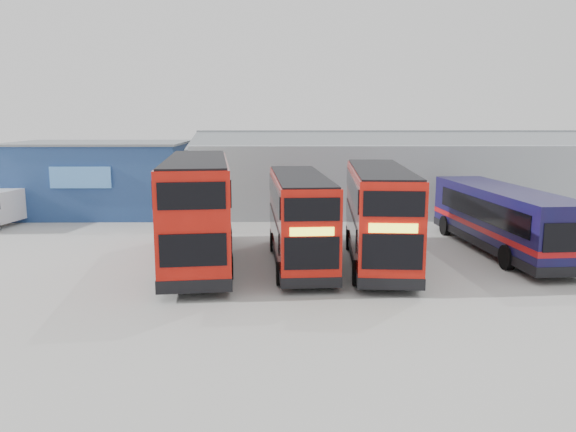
{
  "coord_description": "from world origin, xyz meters",
  "views": [
    {
      "loc": [
        -1.03,
        -22.56,
        6.78
      ],
      "look_at": [
        -0.65,
        4.28,
        2.1
      ],
      "focal_mm": 35.0,
      "sensor_mm": 36.0,
      "label": 1
    }
  ],
  "objects": [
    {
      "name": "maintenance_shed",
      "position": [
        8.0,
        20.0,
        2.6
      ],
      "size": [
        30.5,
        12.0,
        5.89
      ],
      "color": "#90969E",
      "rests_on": "ground"
    },
    {
      "name": "ground_plane",
      "position": [
        0.0,
        0.0,
        0.0
      ],
      "size": [
        120.0,
        120.0,
        0.0
      ],
      "primitive_type": "plane",
      "color": "#9F9F9A",
      "rests_on": "ground"
    },
    {
      "name": "single_decker_blue",
      "position": [
        10.31,
        5.48,
        1.63
      ],
      "size": [
        3.69,
        12.31,
        3.29
      ],
      "rotation": [
        0.0,
        0.0,
        3.22
      ],
      "color": "#0D0E39",
      "rests_on": "ground"
    },
    {
      "name": "double_decker_right",
      "position": [
        3.59,
        3.25,
        2.26
      ],
      "size": [
        3.38,
        10.88,
        4.53
      ],
      "rotation": [
        0.0,
        0.0,
        -0.08
      ],
      "color": "red",
      "rests_on": "ground"
    },
    {
      "name": "double_decker_centre",
      "position": [
        -0.12,
        3.21,
        2.1
      ],
      "size": [
        3.01,
        10.09,
        4.21
      ],
      "rotation": [
        0.0,
        0.0,
        0.06
      ],
      "color": "red",
      "rests_on": "ground"
    },
    {
      "name": "office_block",
      "position": [
        -14.0,
        17.99,
        2.58
      ],
      "size": [
        12.3,
        8.32,
        5.12
      ],
      "color": "navy",
      "rests_on": "ground"
    },
    {
      "name": "double_decker_left",
      "position": [
        -4.9,
        3.37,
        2.48
      ],
      "size": [
        4.15,
        12.03,
        4.99
      ],
      "rotation": [
        0.0,
        0.0,
        3.25
      ],
      "color": "red",
      "rests_on": "ground"
    }
  ]
}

